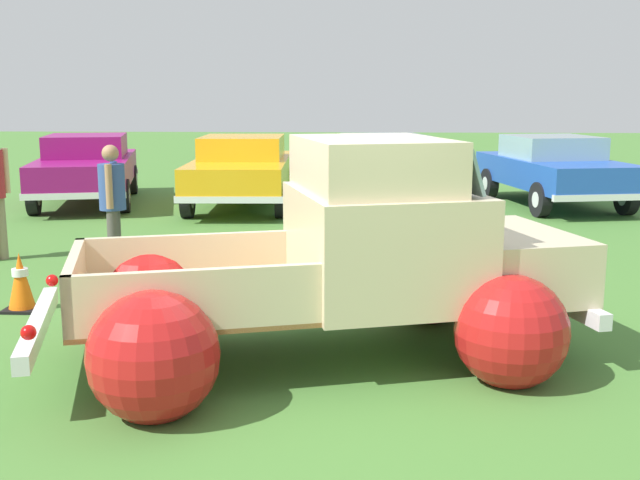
% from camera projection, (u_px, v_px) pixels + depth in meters
% --- Properties ---
extents(ground_plane, '(80.00, 80.00, 0.00)m').
position_uv_depth(ground_plane, '(310.00, 359.00, 6.80)').
color(ground_plane, '#477A33').
extents(vintage_pickup_truck, '(4.97, 3.68, 1.96)m').
position_uv_depth(vintage_pickup_truck, '(353.00, 272.00, 6.75)').
color(vintage_pickup_truck, black).
rests_on(vintage_pickup_truck, ground).
extents(show_car_0, '(2.87, 4.90, 1.43)m').
position_uv_depth(show_car_0, '(87.00, 166.00, 16.27)').
color(show_car_0, black).
rests_on(show_car_0, ground).
extents(show_car_1, '(2.12, 4.69, 1.43)m').
position_uv_depth(show_car_1, '(242.00, 168.00, 15.81)').
color(show_car_1, black).
rests_on(show_car_1, ground).
extents(show_car_2, '(2.83, 4.83, 1.43)m').
position_uv_depth(show_car_2, '(387.00, 166.00, 16.36)').
color(show_car_2, black).
rests_on(show_car_2, ground).
extents(show_car_3, '(2.69, 4.52, 1.43)m').
position_uv_depth(show_car_3, '(553.00, 168.00, 15.89)').
color(show_car_3, black).
rests_on(show_car_3, ground).
extents(spectator_0, '(0.39, 0.54, 1.64)m').
position_uv_depth(spectator_0, '(113.00, 199.00, 10.09)').
color(spectator_0, '#4C4742').
rests_on(spectator_0, ground).
extents(spectator_2, '(0.48, 0.48, 1.71)m').
position_uv_depth(spectator_2, '(342.00, 194.00, 10.31)').
color(spectator_2, navy).
rests_on(spectator_2, ground).
extents(lane_cone_0, '(0.36, 0.36, 0.63)m').
position_uv_depth(lane_cone_0, '(413.00, 266.00, 9.00)').
color(lane_cone_0, black).
rests_on(lane_cone_0, ground).
extents(lane_cone_1, '(0.36, 0.36, 0.63)m').
position_uv_depth(lane_cone_1, '(21.00, 282.00, 8.26)').
color(lane_cone_1, black).
rests_on(lane_cone_1, ground).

